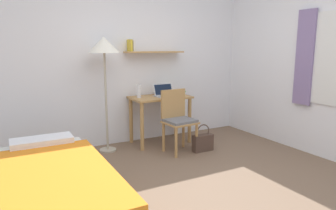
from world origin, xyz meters
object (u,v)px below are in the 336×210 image
Objects in this scene: standing_lamp at (104,50)px; handbag at (203,142)px; bed at (55,194)px; desk_chair at (178,118)px; water_bottle at (139,91)px; laptop at (164,93)px; desk at (160,106)px; book_stack at (178,93)px.

standing_lamp reaches higher than handbag.
bed is 2.16m from desk_chair.
desk_chair is at bearing 151.23° from handbag.
handbag is (0.70, -0.69, -0.71)m from water_bottle.
water_bottle is (-0.42, 0.02, 0.05)m from laptop.
desk_chair is at bearing -94.77° from laptop.
standing_lamp is (-0.86, 0.01, 0.87)m from desk.
water_bottle is (-0.34, 0.03, 0.26)m from desk.
bed is 2.42m from desk.
desk is 0.88m from handbag.
standing_lamp is 1.92m from handbag.
bed is at bearing -157.85° from handbag.
book_stack is (0.65, -0.03, -0.07)m from water_bottle.
desk reaches higher than handbag.
bed is 1.23× the size of standing_lamp.
water_bottle is at bearing 46.89° from bed.
handbag is at bearing -61.69° from desk.
desk is 2.73× the size of laptop.
desk reaches higher than bed.
desk is 4.05× the size of book_stack.
book_stack is at bearing 35.97° from bed.
standing_lamp is 1.36m from book_stack.
water_bottle is 0.50× the size of handbag.
desk is at bearing 93.99° from desk_chair.
laptop is at bearing 177.71° from book_stack.
bed is 2.20m from standing_lamp.
desk_chair is 1.41m from standing_lamp.
handbag is at bearing -28.87° from standing_lamp.
desk_chair is 0.73m from water_bottle.
bed is at bearing -139.59° from desk.
bed is at bearing -133.11° from water_bottle.
bed is at bearing -150.15° from desk_chair.
handbag is at bearing 22.15° from bed.
desk_chair is (1.86, 1.07, 0.26)m from bed.
standing_lamp is at bearing 179.41° from desk.
desk_chair reaches higher than bed.
laptop is at bearing -3.43° from water_bottle.
standing_lamp is 0.81m from water_bottle.
handbag is (0.05, -0.66, -0.64)m from book_stack.
book_stack is (0.28, 0.48, 0.28)m from desk_chair.
standing_lamp is 4.08× the size of handbag.
standing_lamp is (-0.90, 0.50, 0.96)m from desk_chair.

